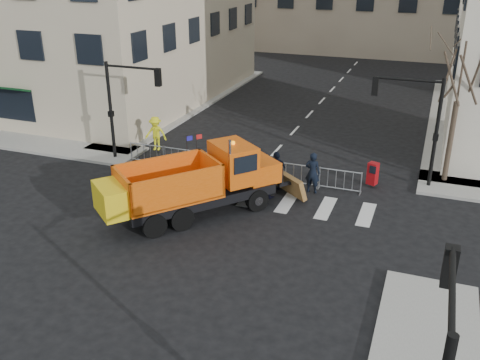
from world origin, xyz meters
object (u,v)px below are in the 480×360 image
at_px(cop_b, 266,179).
at_px(cop_c, 277,171).
at_px(worker, 156,133).
at_px(cop_a, 313,173).
at_px(newspaper_box, 373,173).
at_px(plow_truck, 193,182).

bearing_deg(cop_b, cop_c, -98.33).
height_order(cop_b, worker, worker).
xyz_separation_m(cop_a, worker, (-9.64, 2.29, 0.13)).
bearing_deg(newspaper_box, worker, -162.90).
height_order(plow_truck, cop_a, plow_truck).
bearing_deg(cop_a, cop_c, 17.80).
xyz_separation_m(cop_b, newspaper_box, (4.52, 2.89, -0.19)).
relative_size(plow_truck, newspaper_box, 7.78).
bearing_deg(plow_truck, cop_b, 1.37).
bearing_deg(cop_c, newspaper_box, 142.29).
bearing_deg(worker, cop_a, -20.80).
height_order(plow_truck, newspaper_box, plow_truck).
bearing_deg(cop_c, worker, -81.98).
height_order(plow_truck, cop_c, plow_truck).
xyz_separation_m(cop_a, cop_b, (-1.91, -1.24, -0.11)).
distance_m(cop_c, worker, 8.43).
xyz_separation_m(cop_b, worker, (-7.73, 3.52, 0.24)).
relative_size(cop_a, worker, 1.02).
height_order(worker, newspaper_box, worker).
xyz_separation_m(cop_c, newspaper_box, (4.26, 2.05, -0.29)).
distance_m(worker, newspaper_box, 12.28).
relative_size(cop_c, newspaper_box, 1.80).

